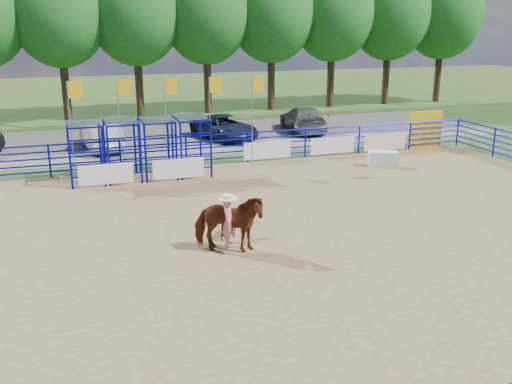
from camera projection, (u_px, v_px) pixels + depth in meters
ground at (254, 242)px, 17.58m from camera, size 120.00×120.00×0.00m
arena_dirt at (254, 242)px, 17.57m from camera, size 30.00×20.00×0.02m
gravel_strip at (162, 139)px, 33.02m from camera, size 40.00×10.00×0.01m
announcer_table at (383, 159)px, 26.67m from camera, size 1.46×1.08×0.71m
horse_and_rider at (228, 221)px, 16.54m from camera, size 2.31×1.73×2.48m
calf at (232, 224)px, 17.85m from camera, size 0.85×0.77×0.88m
car_b at (101, 135)px, 30.15m from camera, size 2.13×4.72×1.50m
car_c at (224, 127)px, 32.97m from camera, size 3.53×5.30×1.35m
car_d at (303, 119)px, 35.32m from camera, size 2.89×5.42×1.50m
perimeter_fence at (254, 219)px, 17.36m from camera, size 30.10×20.10×1.50m
chute_assembly at (148, 149)px, 24.67m from camera, size 19.32×2.41×4.20m
treeline at (135, 7)px, 39.05m from camera, size 56.40×6.40×11.24m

